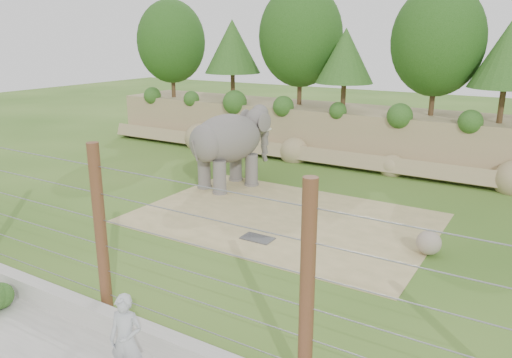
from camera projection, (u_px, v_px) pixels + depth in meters
The scene contains 9 objects.
ground at pixel (222, 245), 15.14m from camera, with size 90.00×90.00×0.00m, color #325F1A.
back_embankment at pixel (382, 81), 24.11m from camera, with size 30.00×5.52×8.77m.
dirt_patch at pixel (283, 218), 17.34m from camera, with size 10.00×7.00×0.02m, color #9A8E5A.
drain_grate at pixel (257, 238), 15.56m from camera, with size 1.00×0.60×0.03m, color #262628.
elephant at pixel (228, 150), 20.50m from camera, with size 1.69×3.95×3.20m, color #645F5A, non-canonical shape.
stone_ball at pixel (429, 243), 14.37m from camera, with size 0.71×0.71×0.71m, color gray.
retaining_wall at pixel (90, 313), 10.97m from camera, with size 26.00×0.35×0.50m, color #A09F95.
barrier_fence at pixel (101, 232), 10.89m from camera, with size 20.26×0.26×4.00m.
zookeeper at pixel (126, 340), 8.95m from camera, with size 0.64×0.42×1.75m, color #B9BDC3.
Camera 1 is at (8.20, -11.36, 6.15)m, focal length 35.00 mm.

